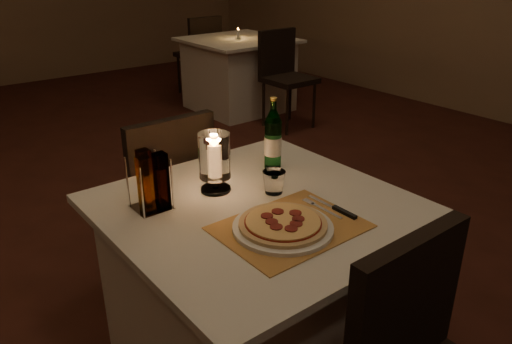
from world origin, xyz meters
TOP-DOWN VIEW (x-y plane):
  - floor at (0.00, 0.00)m, footprint 8.00×10.00m
  - main_table at (0.08, -0.70)m, footprint 1.00×1.00m
  - chair_far at (0.08, 0.02)m, footprint 0.42×0.42m
  - placemat at (0.06, -0.88)m, footprint 0.45×0.34m
  - plate at (0.03, -0.88)m, footprint 0.32×0.32m
  - pizza at (0.03, -0.88)m, footprint 0.28×0.28m
  - fork at (0.22, -0.84)m, footprint 0.02×0.18m
  - knife at (0.26, -0.90)m, footprint 0.02×0.22m
  - tumbler at (0.18, -0.65)m, footprint 0.08×0.08m
  - water_bottle at (0.33, -0.46)m, footprint 0.07×0.07m
  - hurricane_candle at (0.03, -0.50)m, footprint 0.12×0.12m
  - cruet_caddy at (-0.23, -0.49)m, footprint 0.12×0.12m
  - neighbor_table_right at (2.22, 2.33)m, footprint 1.00×1.00m
  - neighbor_chair_ra at (2.22, 1.61)m, footprint 0.42×0.42m
  - neighbor_chair_rb at (2.22, 3.04)m, footprint 0.42×0.42m
  - neighbor_candle_right at (2.22, 2.33)m, footprint 0.03×0.03m

SIDE VIEW (x-z plane):
  - floor at x=0.00m, z-range -0.02..0.00m
  - main_table at x=0.08m, z-range 0.00..0.74m
  - neighbor_table_right at x=2.22m, z-range 0.00..0.74m
  - chair_far at x=0.08m, z-range 0.10..1.00m
  - neighbor_chair_ra at x=2.22m, z-range 0.10..1.00m
  - neighbor_chair_rb at x=2.22m, z-range 0.10..1.00m
  - placemat at x=0.06m, z-range 0.74..0.74m
  - fork at x=0.22m, z-range 0.74..0.75m
  - knife at x=0.26m, z-range 0.74..0.76m
  - plate at x=0.03m, z-range 0.74..0.76m
  - pizza at x=0.03m, z-range 0.76..0.78m
  - tumbler at x=0.18m, z-range 0.74..0.82m
  - neighbor_candle_right at x=2.22m, z-range 0.73..0.84m
  - cruet_caddy at x=-0.23m, z-range 0.73..0.94m
  - water_bottle at x=0.33m, z-range 0.71..1.00m
  - hurricane_candle at x=0.03m, z-range 0.76..0.98m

